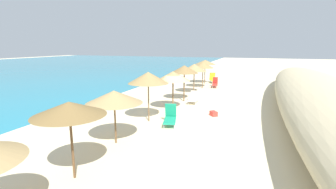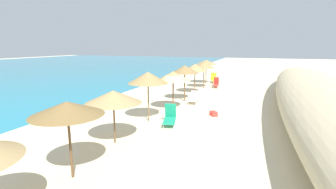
{
  "view_description": "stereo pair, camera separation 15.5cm",
  "coord_description": "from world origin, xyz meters",
  "px_view_note": "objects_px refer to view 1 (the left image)",
  "views": [
    {
      "loc": [
        -14.89,
        -4.62,
        4.52
      ],
      "look_at": [
        -0.22,
        0.72,
        1.39
      ],
      "focal_mm": 26.25,
      "sensor_mm": 36.0,
      "label": 1
    },
    {
      "loc": [
        -14.83,
        -4.77,
        4.52
      ],
      "look_at": [
        -0.22,
        0.72,
        1.39
      ],
      "focal_mm": 26.25,
      "sensor_mm": 36.0,
      "label": 2
    }
  ],
  "objects_px": {
    "beach_umbrella_8": "(203,65)",
    "beach_umbrella_3": "(114,97)",
    "beach_umbrella_6": "(184,69)",
    "beach_umbrella_7": "(194,68)",
    "beach_ball": "(216,84)",
    "beach_umbrella_2": "(69,109)",
    "lounge_chair_0": "(213,79)",
    "lounge_chair_1": "(170,117)",
    "beach_umbrella_9": "(205,62)",
    "lounge_chair_2": "(215,83)",
    "cooler_box": "(214,114)",
    "beach_umbrella_4": "(148,78)",
    "beach_umbrella_5": "(173,76)",
    "lounge_chair_3": "(194,98)"
  },
  "relations": [
    {
      "from": "beach_umbrella_2",
      "to": "cooler_box",
      "type": "distance_m",
      "value": 10.13
    },
    {
      "from": "beach_umbrella_6",
      "to": "beach_umbrella_2",
      "type": "bearing_deg",
      "value": 179.16
    },
    {
      "from": "beach_umbrella_2",
      "to": "beach_umbrella_3",
      "type": "relative_size",
      "value": 1.05
    },
    {
      "from": "beach_umbrella_5",
      "to": "beach_umbrella_8",
      "type": "xyz_separation_m",
      "value": [
        9.86,
        0.0,
        0.03
      ]
    },
    {
      "from": "beach_umbrella_4",
      "to": "beach_umbrella_6",
      "type": "relative_size",
      "value": 1.02
    },
    {
      "from": "lounge_chair_2",
      "to": "beach_umbrella_8",
      "type": "bearing_deg",
      "value": 33.52
    },
    {
      "from": "lounge_chair_0",
      "to": "cooler_box",
      "type": "bearing_deg",
      "value": 75.45
    },
    {
      "from": "beach_umbrella_9",
      "to": "lounge_chair_1",
      "type": "xyz_separation_m",
      "value": [
        -16.14,
        -1.31,
        -2.11
      ]
    },
    {
      "from": "beach_umbrella_4",
      "to": "beach_umbrella_5",
      "type": "relative_size",
      "value": 1.08
    },
    {
      "from": "beach_umbrella_4",
      "to": "beach_umbrella_5",
      "type": "xyz_separation_m",
      "value": [
        2.93,
        -0.54,
        -0.22
      ]
    },
    {
      "from": "beach_umbrella_2",
      "to": "beach_umbrella_4",
      "type": "bearing_deg",
      "value": 2.25
    },
    {
      "from": "beach_umbrella_3",
      "to": "beach_umbrella_9",
      "type": "relative_size",
      "value": 0.91
    },
    {
      "from": "beach_umbrella_4",
      "to": "beach_umbrella_9",
      "type": "height_order",
      "value": "beach_umbrella_4"
    },
    {
      "from": "lounge_chair_0",
      "to": "beach_umbrella_7",
      "type": "bearing_deg",
      "value": 60.98
    },
    {
      "from": "beach_umbrella_3",
      "to": "beach_umbrella_8",
      "type": "bearing_deg",
      "value": -2.03
    },
    {
      "from": "beach_umbrella_8",
      "to": "beach_umbrella_3",
      "type": "bearing_deg",
      "value": 177.97
    },
    {
      "from": "beach_umbrella_5",
      "to": "beach_umbrella_9",
      "type": "height_order",
      "value": "beach_umbrella_9"
    },
    {
      "from": "beach_umbrella_9",
      "to": "beach_umbrella_6",
      "type": "bearing_deg",
      "value": -178.1
    },
    {
      "from": "beach_umbrella_8",
      "to": "lounge_chair_1",
      "type": "bearing_deg",
      "value": -176.05
    },
    {
      "from": "beach_umbrella_9",
      "to": "beach_ball",
      "type": "relative_size",
      "value": 8.63
    },
    {
      "from": "lounge_chair_0",
      "to": "lounge_chair_1",
      "type": "height_order",
      "value": "lounge_chair_0"
    },
    {
      "from": "cooler_box",
      "to": "lounge_chair_3",
      "type": "bearing_deg",
      "value": 34.1
    },
    {
      "from": "beach_umbrella_3",
      "to": "lounge_chair_2",
      "type": "relative_size",
      "value": 1.53
    },
    {
      "from": "beach_umbrella_5",
      "to": "beach_umbrella_7",
      "type": "xyz_separation_m",
      "value": [
        6.55,
        0.13,
        0.04
      ]
    },
    {
      "from": "lounge_chair_1",
      "to": "beach_ball",
      "type": "distance_m",
      "value": 15.07
    },
    {
      "from": "beach_umbrella_7",
      "to": "beach_ball",
      "type": "relative_size",
      "value": 8.57
    },
    {
      "from": "beach_umbrella_8",
      "to": "cooler_box",
      "type": "distance_m",
      "value": 10.99
    },
    {
      "from": "beach_umbrella_9",
      "to": "beach_umbrella_8",
      "type": "bearing_deg",
      "value": -172.55
    },
    {
      "from": "cooler_box",
      "to": "beach_umbrella_2",
      "type": "bearing_deg",
      "value": 160.83
    },
    {
      "from": "beach_umbrella_6",
      "to": "lounge_chair_1",
      "type": "xyz_separation_m",
      "value": [
        -6.16,
        -0.98,
        -2.18
      ]
    },
    {
      "from": "lounge_chair_1",
      "to": "beach_ball",
      "type": "relative_size",
      "value": 4.95
    },
    {
      "from": "beach_umbrella_3",
      "to": "beach_umbrella_8",
      "type": "relative_size",
      "value": 0.93
    },
    {
      "from": "beach_umbrella_6",
      "to": "lounge_chair_2",
      "type": "bearing_deg",
      "value": -9.15
    },
    {
      "from": "beach_umbrella_2",
      "to": "beach_umbrella_8",
      "type": "xyz_separation_m",
      "value": [
        19.63,
        -0.27,
        -0.0
      ]
    },
    {
      "from": "beach_umbrella_2",
      "to": "beach_ball",
      "type": "distance_m",
      "value": 21.91
    },
    {
      "from": "beach_umbrella_7",
      "to": "lounge_chair_0",
      "type": "xyz_separation_m",
      "value": [
        7.31,
        -0.58,
        -1.97
      ]
    },
    {
      "from": "beach_umbrella_7",
      "to": "beach_umbrella_8",
      "type": "xyz_separation_m",
      "value": [
        3.31,
        -0.13,
        -0.01
      ]
    },
    {
      "from": "beach_umbrella_6",
      "to": "lounge_chair_1",
      "type": "bearing_deg",
      "value": -170.98
    },
    {
      "from": "beach_umbrella_4",
      "to": "beach_umbrella_6",
      "type": "height_order",
      "value": "beach_umbrella_4"
    },
    {
      "from": "beach_umbrella_6",
      "to": "cooler_box",
      "type": "bearing_deg",
      "value": -139.16
    },
    {
      "from": "beach_ball",
      "to": "lounge_chair_1",
      "type": "bearing_deg",
      "value": 179.23
    },
    {
      "from": "lounge_chair_0",
      "to": "lounge_chair_2",
      "type": "xyz_separation_m",
      "value": [
        -2.96,
        -0.72,
        -0.07
      ]
    },
    {
      "from": "beach_umbrella_6",
      "to": "lounge_chair_1",
      "type": "relative_size",
      "value": 1.81
    },
    {
      "from": "beach_umbrella_6",
      "to": "beach_umbrella_8",
      "type": "xyz_separation_m",
      "value": [
        6.79,
        -0.08,
        -0.15
      ]
    },
    {
      "from": "beach_umbrella_7",
      "to": "beach_umbrella_9",
      "type": "xyz_separation_m",
      "value": [
        6.5,
        0.29,
        0.09
      ]
    },
    {
      "from": "beach_umbrella_9",
      "to": "beach_umbrella_7",
      "type": "bearing_deg",
      "value": -177.44
    },
    {
      "from": "beach_umbrella_3",
      "to": "beach_umbrella_9",
      "type": "xyz_separation_m",
      "value": [
        19.62,
        -0.17,
        0.35
      ]
    },
    {
      "from": "beach_umbrella_4",
      "to": "beach_umbrella_5",
      "type": "bearing_deg",
      "value": -10.48
    },
    {
      "from": "lounge_chair_2",
      "to": "cooler_box",
      "type": "xyz_separation_m",
      "value": [
        -11.36,
        -1.79,
        -0.28
      ]
    },
    {
      "from": "beach_umbrella_5",
      "to": "cooler_box",
      "type": "xyz_separation_m",
      "value": [
        -0.46,
        -2.96,
        -2.29
      ]
    }
  ]
}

